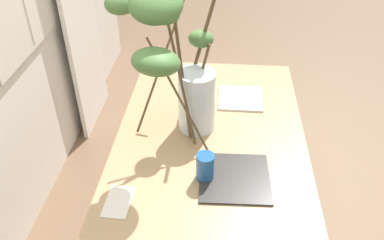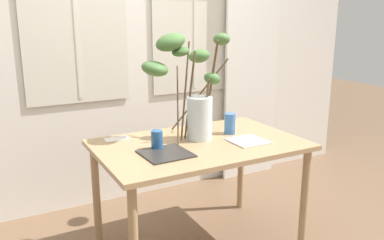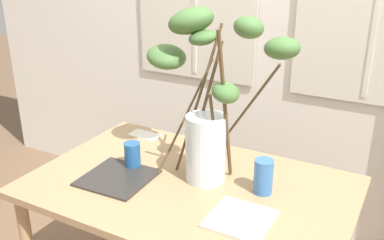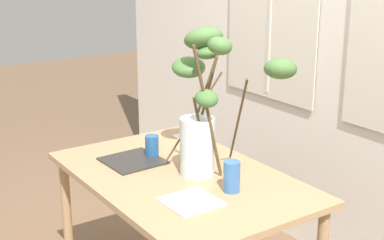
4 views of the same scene
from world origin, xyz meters
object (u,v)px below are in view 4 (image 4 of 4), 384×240
(vase_with_branches, at_px, (208,100))
(drinking_glass_blue_right, at_px, (232,176))
(plate_square_left, at_px, (133,161))
(plate_square_right, at_px, (191,202))
(drinking_glass_blue_left, at_px, (152,146))
(dining_table, at_px, (181,191))

(vase_with_branches, bearing_deg, drinking_glass_blue_right, -13.44)
(plate_square_left, bearing_deg, plate_square_right, -3.04)
(plate_square_right, bearing_deg, plate_square_left, 176.96)
(plate_square_left, bearing_deg, drinking_glass_blue_left, 92.06)
(plate_square_left, bearing_deg, drinking_glass_blue_right, 18.21)
(vase_with_branches, bearing_deg, plate_square_left, -139.25)
(drinking_glass_blue_left, height_order, plate_square_left, drinking_glass_blue_left)
(dining_table, distance_m, drinking_glass_blue_left, 0.33)
(vase_with_branches, xyz_separation_m, drinking_glass_blue_left, (-0.30, -0.14, -0.30))
(vase_with_branches, distance_m, drinking_glass_blue_right, 0.41)
(drinking_glass_blue_right, bearing_deg, plate_square_left, -161.79)
(vase_with_branches, relative_size, plate_square_right, 3.25)
(plate_square_left, bearing_deg, vase_with_branches, 40.75)
(vase_with_branches, distance_m, plate_square_right, 0.53)
(dining_table, xyz_separation_m, drinking_glass_blue_left, (-0.29, 0.01, 0.14))
(drinking_glass_blue_right, xyz_separation_m, plate_square_right, (-0.00, -0.22, -0.07))
(vase_with_branches, relative_size, drinking_glass_blue_right, 5.06)
(dining_table, bearing_deg, drinking_glass_blue_right, 15.86)
(plate_square_left, relative_size, plate_square_right, 1.25)
(drinking_glass_blue_left, relative_size, plate_square_right, 0.52)
(drinking_glass_blue_right, bearing_deg, plate_square_right, -90.74)
(vase_with_branches, height_order, plate_square_right, vase_with_branches)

